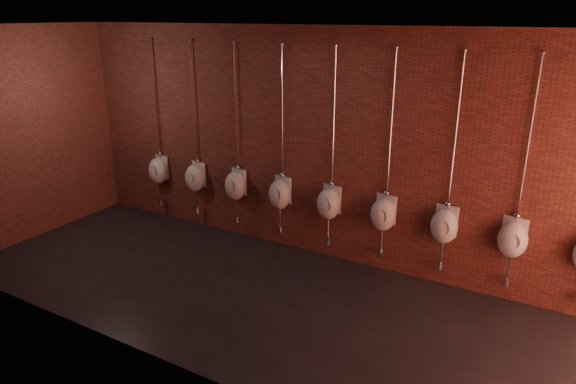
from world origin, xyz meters
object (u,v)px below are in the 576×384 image
at_px(urinal_3, 280,193).
at_px(urinal_7, 513,238).
at_px(urinal_5, 384,213).
at_px(urinal_0, 158,169).
at_px(urinal_6, 444,225).
at_px(urinal_1, 195,176).
at_px(urinal_2, 236,184).
at_px(urinal_4, 329,202).

relative_size(urinal_3, urinal_7, 1.00).
distance_m(urinal_3, urinal_5, 1.58).
relative_size(urinal_0, urinal_3, 1.00).
relative_size(urinal_0, urinal_6, 1.00).
relative_size(urinal_1, urinal_5, 1.00).
bearing_deg(urinal_6, urinal_2, 180.00).
height_order(urinal_1, urinal_6, same).
bearing_deg(urinal_0, urinal_3, 0.00).
bearing_deg(urinal_7, urinal_6, 180.00).
xyz_separation_m(urinal_0, urinal_1, (0.79, 0.00, 0.00)).
relative_size(urinal_5, urinal_7, 1.00).
bearing_deg(urinal_3, urinal_2, 180.00).
height_order(urinal_0, urinal_7, same).
xyz_separation_m(urinal_0, urinal_4, (3.16, 0.00, 0.00)).
bearing_deg(urinal_7, urinal_0, 180.00).
height_order(urinal_2, urinal_4, same).
height_order(urinal_2, urinal_6, same).
bearing_deg(urinal_5, urinal_3, 180.00).
bearing_deg(urinal_0, urinal_4, 0.00).
distance_m(urinal_0, urinal_6, 4.74).
bearing_deg(urinal_6, urinal_3, 180.00).
distance_m(urinal_5, urinal_7, 1.58).
xyz_separation_m(urinal_1, urinal_2, (0.79, 0.00, 0.00)).
bearing_deg(urinal_3, urinal_4, 0.00).
bearing_deg(urinal_4, urinal_1, 180.00).
xyz_separation_m(urinal_4, urinal_5, (0.79, 0.00, 0.00)).
bearing_deg(urinal_5, urinal_2, 180.00).
relative_size(urinal_4, urinal_7, 1.00).
height_order(urinal_6, urinal_7, same).
xyz_separation_m(urinal_6, urinal_7, (0.79, 0.00, 0.00)).
height_order(urinal_1, urinal_5, same).
bearing_deg(urinal_7, urinal_5, 180.00).
xyz_separation_m(urinal_1, urinal_4, (2.37, 0.00, 0.00)).
relative_size(urinal_3, urinal_6, 1.00).
height_order(urinal_0, urinal_2, same).
bearing_deg(urinal_2, urinal_4, 0.00).
xyz_separation_m(urinal_0, urinal_7, (5.53, 0.00, 0.00)).
height_order(urinal_4, urinal_6, same).
relative_size(urinal_1, urinal_2, 1.00).
bearing_deg(urinal_2, urinal_5, 0.00).
distance_m(urinal_6, urinal_7, 0.79).
height_order(urinal_4, urinal_7, same).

